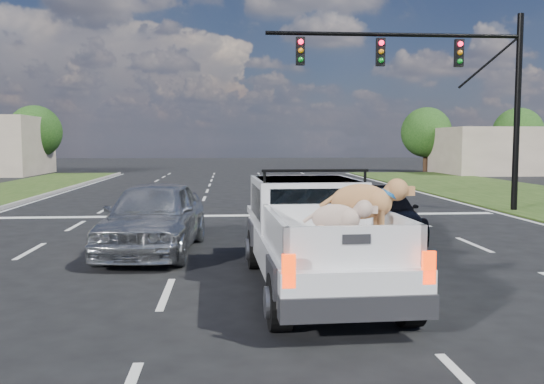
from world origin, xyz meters
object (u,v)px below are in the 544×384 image
Objects in this scene: silver_sedan at (154,216)px; black_coupe at (381,214)px; traffic_signal at (453,78)px; pickup_truck at (317,233)px.

black_coupe is (5.67, 1.54, -0.19)m from silver_sedan.
traffic_signal is 1.90× the size of silver_sedan.
traffic_signal is at bearing 59.64° from black_coupe.
traffic_signal is 1.65× the size of pickup_truck.
silver_sedan is (-3.18, 3.51, -0.14)m from pickup_truck.
silver_sedan is 1.11× the size of black_coupe.
pickup_truck reaches higher than silver_sedan.
silver_sedan reaches higher than black_coupe.
pickup_truck is at bearing -121.92° from traffic_signal.
pickup_truck is 5.64m from black_coupe.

